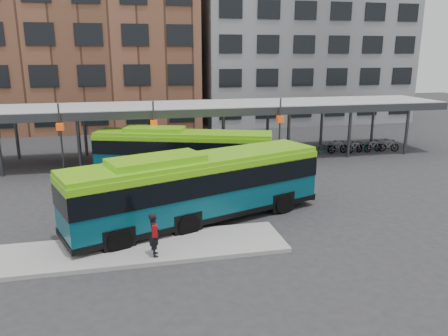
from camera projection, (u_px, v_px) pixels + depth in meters
ground at (230, 217)px, 21.75m from camera, size 120.00×120.00×0.00m
boarding_island at (116, 251)px, 17.73m from camera, size 14.00×3.00×0.18m
canopy at (190, 108)px, 32.89m from camera, size 40.00×6.53×4.80m
building_brick at (71, 23)px, 47.02m from camera, size 26.00×14.00×22.00m
building_grey at (297, 35)px, 52.80m from camera, size 24.00×14.00×20.00m
bus_front at (197, 186)px, 20.63m from camera, size 12.80×6.82×3.49m
bus_rear at (183, 151)px, 28.82m from camera, size 11.74×6.06×3.19m
pedestrian at (154, 234)px, 16.94m from camera, size 0.44×0.68×1.78m
bike_rack at (356, 146)px, 35.85m from camera, size 6.97×1.75×1.07m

